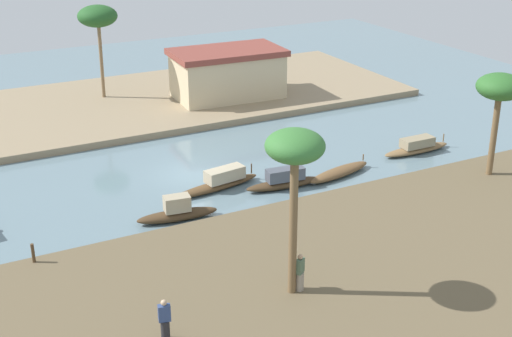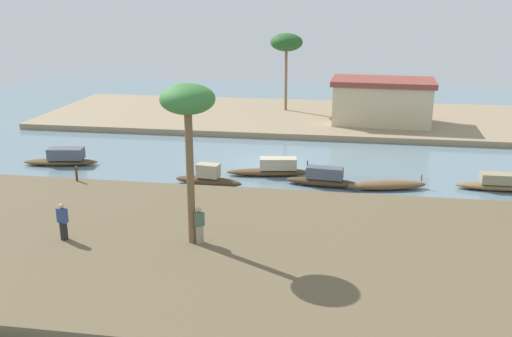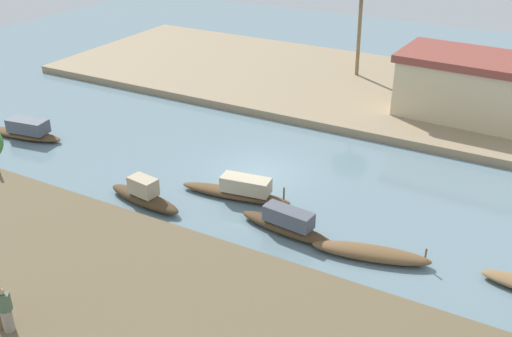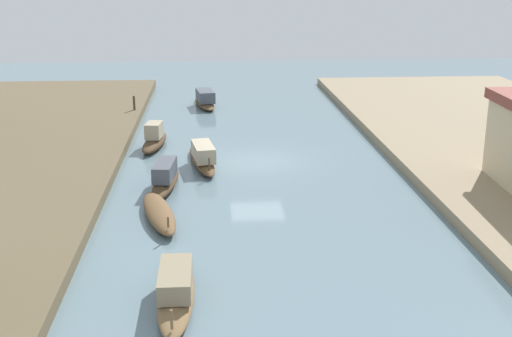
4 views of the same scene
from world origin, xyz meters
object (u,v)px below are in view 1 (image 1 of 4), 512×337
Objects in this scene: palm_tree_right_tall at (97,17)px; person_by_mooring at (165,321)px; sampan_upstream_small at (417,147)px; riverside_building at (227,73)px; sampan_with_tall_canopy at (177,212)px; mooring_post at (33,253)px; palm_tree_left_near at (295,153)px; sampan_near_left_bank at (220,181)px; palm_tree_left_far at (500,89)px; person_on_near_bank at (300,274)px; sampan_foreground at (339,172)px; sampan_midstream at (284,180)px.

person_by_mooring is at bearing -101.79° from palm_tree_right_tall.
sampan_upstream_small is 15.75m from riverside_building.
sampan_with_tall_canopy is at bearing -96.02° from palm_tree_right_tall.
mooring_post is 12.23m from palm_tree_left_near.
palm_tree_right_tall reaches higher than mooring_post.
mooring_post is (-7.11, -1.74, 0.46)m from sampan_with_tall_canopy.
sampan_with_tall_canopy is 7.34m from mooring_post.
riverside_building is at bearing 54.75° from sampan_near_left_bank.
riverside_building is (6.94, 13.87, 1.82)m from sampan_near_left_bank.
palm_tree_left_far is 0.68× the size of riverside_building.
sampan_upstream_small is 17.86m from person_on_near_bank.
sampan_foreground is (6.62, -1.52, -0.18)m from sampan_near_left_bank.
sampan_midstream is at bearing -150.43° from person_on_near_bank.
sampan_foreground is at bearing 147.72° from palm_tree_left_far.
person_by_mooring is 8.16m from mooring_post.
riverside_building is (17.43, 18.04, 1.36)m from mooring_post.
palm_tree_left_near reaches higher than sampan_upstream_small.
sampan_with_tall_canopy is 2.58× the size of person_on_near_bank.
person_on_near_bank is at bearing -71.06° from sampan_with_tall_canopy.
palm_tree_left_near is 16.33m from palm_tree_left_far.
sampan_upstream_small is at bearing 11.07° from sampan_midstream.
sampan_foreground is 2.81× the size of person_by_mooring.
palm_tree_left_far is (16.86, -3.42, 4.81)m from sampan_with_tall_canopy.
sampan_near_left_bank is 13.90m from person_by_mooring.
palm_tree_left_far is at bearing -3.92° from sampan_with_tall_canopy.
palm_tree_left_far reaches higher than person_by_mooring.
sampan_upstream_small is 19.03m from palm_tree_left_near.
sampan_foreground is at bearing -67.94° from palm_tree_right_tall.
palm_tree_left_far is at bearing -16.83° from sampan_midstream.
riverside_building reaches higher than person_on_near_bank.
sampan_upstream_small is at bearing -5.02° from sampan_foreground.
palm_tree_left_far reaches higher than sampan_upstream_small.
sampan_with_tall_canopy is 8.89m from person_on_near_bank.
person_on_near_bank is 0.28× the size of palm_tree_left_far.
person_on_near_bank is (-8.25, -9.60, 0.91)m from sampan_foreground.
palm_tree_left_far is (15.11, 5.27, 4.08)m from person_on_near_bank.
palm_tree_left_near is at bearing -91.42° from palm_tree_right_tall.
sampan_near_left_bank is 4.16m from sampan_with_tall_canopy.
mooring_post is (-13.60, -2.68, 0.45)m from sampan_midstream.
palm_tree_left_near is at bearing -160.68° from person_by_mooring.
sampan_near_left_bank is 11.30m from mooring_post.
sampan_near_left_bank is at bearing -109.71° from person_by_mooring.
palm_tree_left_near is at bearing -145.09° from sampan_foreground.
mooring_post is 0.13× the size of palm_tree_right_tall.
riverside_building is (-5.86, 14.50, 1.88)m from sampan_upstream_small.
sampan_midstream is at bearing 11.14° from mooring_post.
palm_tree_left_near is at bearing -106.92° from riverside_building.
palm_tree_left_near is (-5.07, -9.59, 5.83)m from sampan_midstream.
person_by_mooring is (-4.04, -9.30, 0.78)m from sampan_with_tall_canopy.
riverside_building is at bearing 45.98° from mooring_post.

